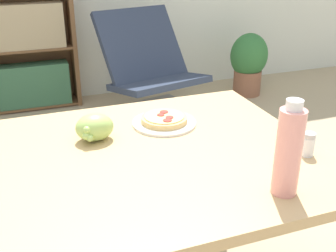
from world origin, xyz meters
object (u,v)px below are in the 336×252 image
at_px(lounge_chair_far, 152,87).
at_px(potted_plant_floor, 249,62).
at_px(pizza_on_plate, 164,121).
at_px(grape_bunch, 94,128).
at_px(salt_shaker, 308,144).
at_px(drink_bottle, 289,151).
at_px(bookshelf, 26,23).

bearing_deg(lounge_chair_far, potted_plant_floor, 1.88).
xyz_separation_m(lounge_chair_far, potted_plant_floor, (1.07, 0.29, 0.03)).
bearing_deg(lounge_chair_far, pizza_on_plate, -120.14).
relative_size(grape_bunch, salt_shaker, 1.67).
bearing_deg(grape_bunch, drink_bottle, -50.02).
height_order(drink_bottle, salt_shaker, drink_bottle).
bearing_deg(bookshelf, grape_bunch, -87.58).
height_order(pizza_on_plate, bookshelf, bookshelf).
relative_size(lounge_chair_far, potted_plant_floor, 1.51).
xyz_separation_m(grape_bunch, potted_plant_floor, (1.86, 2.10, -0.49)).
bearing_deg(bookshelf, pizza_on_plate, -81.15).
distance_m(grape_bunch, salt_shaker, 0.71).
relative_size(lounge_chair_far, bookshelf, 0.57).
height_order(grape_bunch, bookshelf, bookshelf).
height_order(drink_bottle, bookshelf, bookshelf).
distance_m(drink_bottle, bookshelf, 3.01).
bearing_deg(potted_plant_floor, lounge_chair_far, -164.59).
distance_m(grape_bunch, drink_bottle, 0.66).
distance_m(drink_bottle, lounge_chair_far, 2.41).
bearing_deg(grape_bunch, salt_shaker, -29.29).
height_order(salt_shaker, lounge_chair_far, lounge_chair_far).
height_order(drink_bottle, potted_plant_floor, drink_bottle).
bearing_deg(drink_bottle, potted_plant_floor, 61.00).
xyz_separation_m(grape_bunch, bookshelf, (-0.10, 2.45, -0.06)).
height_order(bookshelf, potted_plant_floor, bookshelf).
bearing_deg(bookshelf, salt_shaker, -75.55).
bearing_deg(grape_bunch, potted_plant_floor, 48.35).
relative_size(pizza_on_plate, bookshelf, 0.15).
relative_size(salt_shaker, lounge_chair_far, 0.09).
height_order(grape_bunch, drink_bottle, drink_bottle).
distance_m(grape_bunch, bookshelf, 2.46).
relative_size(grape_bunch, lounge_chair_far, 0.15).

